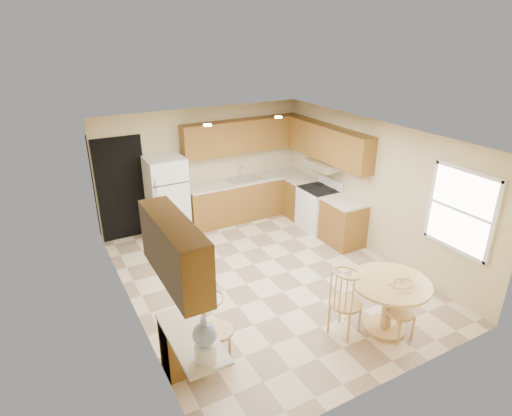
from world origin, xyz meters
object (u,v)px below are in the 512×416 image
dining_table (389,299)px  refrigerator (167,198)px  water_crock (205,341)px  stove (318,208)px  chair_table_a (351,299)px  chair_desk (220,327)px  chair_table_b (406,309)px

dining_table → refrigerator: bearing=111.4°
dining_table → water_crock: size_ratio=2.06×
stove → chair_table_a: size_ratio=1.10×
stove → chair_desk: size_ratio=1.15×
chair_table_a → chair_table_b: size_ratio=1.17×
refrigerator → stove: bearing=-23.0°
chair_table_a → chair_desk: bearing=-122.3°
water_crock → chair_table_a: bearing=6.9°
stove → water_crock: size_ratio=2.07×
chair_table_b → chair_desk: size_ratio=0.90×
chair_table_b → chair_table_a: bearing=-35.6°
chair_table_a → chair_desk: size_ratio=1.05×
chair_desk → water_crock: water_crock is taller
dining_table → water_crock: 2.82m
chair_table_b → dining_table: bearing=-79.7°
stove → chair_desk: bearing=-142.6°
chair_table_b → water_crock: size_ratio=1.61×
refrigerator → stove: (2.88, -1.22, -0.37)m
refrigerator → chair_table_b: (1.78, -4.68, -0.32)m
water_crock → stove: bearing=40.1°
dining_table → chair_table_b: bearing=-79.7°
chair_table_a → chair_table_b: (0.60, -0.43, -0.09)m
stove → water_crock: bearing=-139.9°
dining_table → chair_desk: 2.38m
refrigerator → dining_table: bearing=-68.6°
chair_table_a → chair_desk: 1.81m
refrigerator → chair_table_a: 4.42m
refrigerator → chair_table_a: (1.18, -4.25, -0.23)m
stove → water_crock: water_crock is taller
dining_table → chair_table_a: chair_table_a is taller
stove → chair_desk: (-3.47, -2.66, 0.11)m
stove → chair_desk: 4.38m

